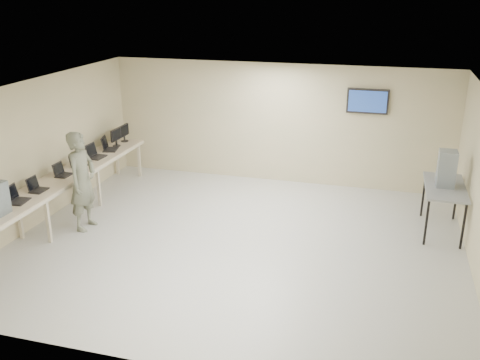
# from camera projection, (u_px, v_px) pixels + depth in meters

# --- Properties ---
(room) EXTENTS (8.01, 7.01, 2.81)m
(room) POSITION_uv_depth(u_px,v_px,m) (240.00, 169.00, 9.34)
(room) COLOR beige
(room) RESTS_ON ground
(workbench) EXTENTS (0.76, 6.00, 0.90)m
(workbench) POSITION_uv_depth(u_px,v_px,m) (60.00, 182.00, 10.40)
(workbench) COLOR tan
(workbench) RESTS_ON ground
(laptop_0) EXTENTS (0.34, 0.40, 0.29)m
(laptop_0) POSITION_uv_depth(u_px,v_px,m) (16.00, 198.00, 9.24)
(laptop_0) COLOR black
(laptop_0) RESTS_ON workbench
(laptop_1) EXTENTS (0.28, 0.33, 0.26)m
(laptop_1) POSITION_uv_depth(u_px,v_px,m) (36.00, 187.00, 9.74)
(laptop_1) COLOR black
(laptop_1) RESTS_ON workbench
(laptop_2) EXTENTS (0.27, 0.33, 0.26)m
(laptop_2) POSITION_uv_depth(u_px,v_px,m) (62.00, 172.00, 10.53)
(laptop_2) COLOR black
(laptop_2) RESTS_ON workbench
(laptop_3) EXTENTS (0.32, 0.36, 0.25)m
(laptop_3) POSITION_uv_depth(u_px,v_px,m) (78.00, 163.00, 11.07)
(laptop_3) COLOR black
(laptop_3) RESTS_ON workbench
(laptop_4) EXTENTS (0.33, 0.40, 0.31)m
(laptop_4) POSITION_uv_depth(u_px,v_px,m) (95.00, 154.00, 11.64)
(laptop_4) COLOR black
(laptop_4) RESTS_ON workbench
(laptop_5) EXTENTS (0.41, 0.45, 0.31)m
(laptop_5) POSITION_uv_depth(u_px,v_px,m) (108.00, 147.00, 12.17)
(laptop_5) COLOR black
(laptop_5) RESTS_ON workbench
(monitor_near) EXTENTS (0.18, 0.41, 0.41)m
(monitor_near) POSITION_uv_depth(u_px,v_px,m) (116.00, 136.00, 12.42)
(monitor_near) COLOR black
(monitor_near) RESTS_ON workbench
(monitor_far) EXTENTS (0.18, 0.41, 0.41)m
(monitor_far) POSITION_uv_depth(u_px,v_px,m) (124.00, 131.00, 12.79)
(monitor_far) COLOR black
(monitor_far) RESTS_ON workbench
(soldier) EXTENTS (0.48, 0.71, 1.92)m
(soldier) POSITION_uv_depth(u_px,v_px,m) (82.00, 181.00, 10.08)
(soldier) COLOR #4F5842
(soldier) RESTS_ON ground
(side_table) EXTENTS (0.72, 1.54, 0.93)m
(side_table) POSITION_uv_depth(u_px,v_px,m) (445.00, 190.00, 9.95)
(side_table) COLOR gray
(side_table) RESTS_ON ground
(storage_bins) EXTENTS (0.32, 0.36, 0.68)m
(storage_bins) POSITION_uv_depth(u_px,v_px,m) (447.00, 169.00, 9.81)
(storage_bins) COLOR #929FA9
(storage_bins) RESTS_ON side_table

